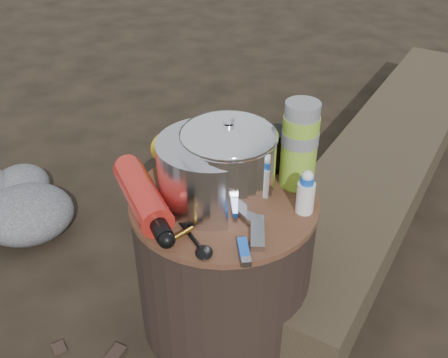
{
  "coord_description": "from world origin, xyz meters",
  "views": [
    {
      "loc": [
        0.01,
        -1.01,
        1.17
      ],
      "look_at": [
        0.0,
        0.0,
        0.48
      ],
      "focal_mm": 41.4,
      "sensor_mm": 36.0,
      "label": 1
    }
  ],
  "objects_px": {
    "stump": "(224,262)",
    "travel_mug": "(276,149)",
    "log_main": "(387,156)",
    "camping_pot": "(228,163)",
    "thermos": "(299,145)",
    "fuel_bottle": "(142,195)"
  },
  "relations": [
    {
      "from": "fuel_bottle",
      "to": "log_main",
      "type": "bearing_deg",
      "value": 18.59
    },
    {
      "from": "stump",
      "to": "travel_mug",
      "type": "relative_size",
      "value": 4.21
    },
    {
      "from": "log_main",
      "to": "camping_pot",
      "type": "bearing_deg",
      "value": -99.55
    },
    {
      "from": "camping_pot",
      "to": "fuel_bottle",
      "type": "relative_size",
      "value": 0.68
    },
    {
      "from": "camping_pot",
      "to": "thermos",
      "type": "relative_size",
      "value": 0.98
    },
    {
      "from": "travel_mug",
      "to": "camping_pot",
      "type": "bearing_deg",
      "value": -128.8
    },
    {
      "from": "fuel_bottle",
      "to": "thermos",
      "type": "distance_m",
      "value": 0.4
    },
    {
      "from": "stump",
      "to": "log_main",
      "type": "height_order",
      "value": "stump"
    },
    {
      "from": "thermos",
      "to": "travel_mug",
      "type": "height_order",
      "value": "thermos"
    },
    {
      "from": "fuel_bottle",
      "to": "thermos",
      "type": "bearing_deg",
      "value": -8.41
    },
    {
      "from": "log_main",
      "to": "travel_mug",
      "type": "relative_size",
      "value": 19.38
    },
    {
      "from": "fuel_bottle",
      "to": "stump",
      "type": "bearing_deg",
      "value": -12.78
    },
    {
      "from": "stump",
      "to": "fuel_bottle",
      "type": "distance_m",
      "value": 0.32
    },
    {
      "from": "stump",
      "to": "camping_pot",
      "type": "distance_m",
      "value": 0.32
    },
    {
      "from": "stump",
      "to": "travel_mug",
      "type": "bearing_deg",
      "value": 46.89
    },
    {
      "from": "log_main",
      "to": "fuel_bottle",
      "type": "relative_size",
      "value": 6.65
    },
    {
      "from": "log_main",
      "to": "camping_pot",
      "type": "relative_size",
      "value": 9.72
    },
    {
      "from": "stump",
      "to": "travel_mug",
      "type": "xyz_separation_m",
      "value": [
        0.13,
        0.14,
        0.27
      ]
    },
    {
      "from": "stump",
      "to": "thermos",
      "type": "relative_size",
      "value": 2.08
    },
    {
      "from": "thermos",
      "to": "travel_mug",
      "type": "relative_size",
      "value": 2.03
    },
    {
      "from": "log_main",
      "to": "travel_mug",
      "type": "bearing_deg",
      "value": -99.81
    },
    {
      "from": "camping_pot",
      "to": "thermos",
      "type": "xyz_separation_m",
      "value": [
        0.17,
        0.08,
        0.0
      ]
    }
  ]
}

